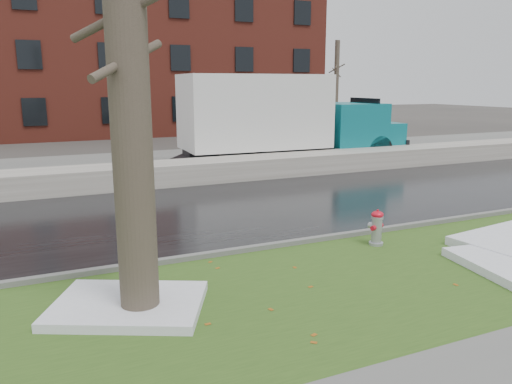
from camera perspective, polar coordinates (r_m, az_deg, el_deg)
name	(u,v)px	position (r m, az deg, el deg)	size (l,w,h in m)	color
ground	(319,261)	(9.88, 7.17, -7.84)	(120.00, 120.00, 0.00)	#47423D
verge	(357,283)	(8.91, 11.42, -10.15)	(60.00, 4.50, 0.04)	#2E4D19
road	(233,209)	(13.74, -2.63, -1.94)	(60.00, 7.00, 0.03)	black
parking_lot	(160,164)	(21.72, -10.97, 3.11)	(60.00, 9.00, 0.03)	slate
curb	(294,243)	(10.67, 4.38, -5.84)	(60.00, 0.15, 0.14)	slate
snowbank	(188,172)	(17.56, -7.72, 2.28)	(60.00, 1.60, 0.75)	#B4AEA5
brick_building	(128,61)	(38.55, -14.41, 14.28)	(26.00, 12.00, 10.00)	maroon
bg_tree_center	(6,85)	(33.91, -26.66, 10.89)	(1.40, 1.62, 6.50)	brown
bg_tree_right	(336,85)	(38.13, 9.16, 12.02)	(1.40, 1.62, 6.50)	brown
fire_hydrant	(377,226)	(10.83, 13.63, -3.80)	(0.38, 0.36, 0.77)	#9B9CA2
tree	(128,66)	(7.12, -14.43, 13.80)	(1.35, 1.52, 7.10)	brown
box_truck	(282,118)	(21.03, 2.94, 8.44)	(11.32, 2.94, 3.77)	black
worker	(122,138)	(17.51, -15.05, 5.96)	(0.61, 0.40, 1.68)	black
snow_patch_far	(128,305)	(7.96, -14.38, -12.39)	(2.20, 1.60, 0.14)	silver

